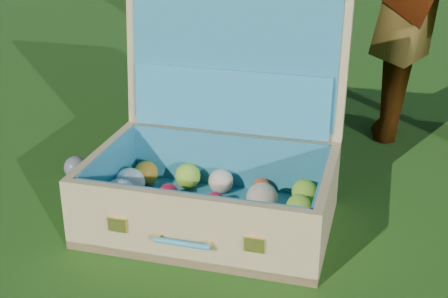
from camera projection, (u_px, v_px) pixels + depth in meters
ground at (245, 229)px, 1.76m from camera, size 60.00×60.00×0.00m
stray_ball at (76, 168)px, 2.04m from camera, size 0.08×0.08×0.08m
suitcase at (216, 155)px, 1.78m from camera, size 0.75×0.64×0.64m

